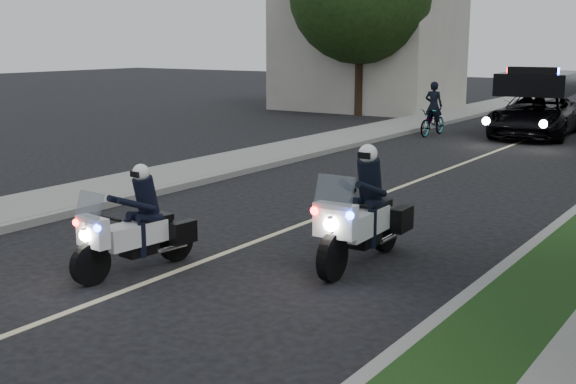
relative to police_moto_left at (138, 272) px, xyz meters
name	(u,v)px	position (x,y,z in m)	size (l,w,h in m)	color
ground	(127,290)	(0.47, -0.68, 0.00)	(120.00, 120.00, 0.00)	black
curb_left	(286,161)	(-3.63, 9.32, 0.07)	(0.20, 60.00, 0.15)	gray
sidewalk_left	(254,157)	(-4.73, 9.32, 0.08)	(2.00, 60.00, 0.16)	gray
building_far	(368,37)	(-9.53, 25.32, 3.50)	(8.00, 6.00, 7.00)	#A8A396
lane_marking	(423,179)	(0.47, 9.32, 0.00)	(0.12, 50.00, 0.01)	#BFB78C
police_moto_left	(138,272)	(0.00, 0.00, 0.00)	(0.66, 1.89, 1.61)	silver
police_moto_right	(361,264)	(2.59, 2.17, 0.00)	(0.76, 2.17, 1.85)	silver
police_suv	(534,136)	(0.44, 19.19, 0.00)	(2.53, 5.46, 2.65)	black
bicycle	(432,136)	(-2.68, 17.37, 0.00)	(0.65, 1.86, 0.97)	black
cyclist	(432,136)	(-2.68, 17.37, 0.00)	(0.62, 0.42, 1.73)	black
tree_left_near	(358,115)	(-8.37, 22.30, 0.00)	(6.37, 6.37, 10.61)	#203D14
tree_left_far	(365,110)	(-9.31, 24.71, 0.00)	(5.43, 5.43, 9.05)	black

